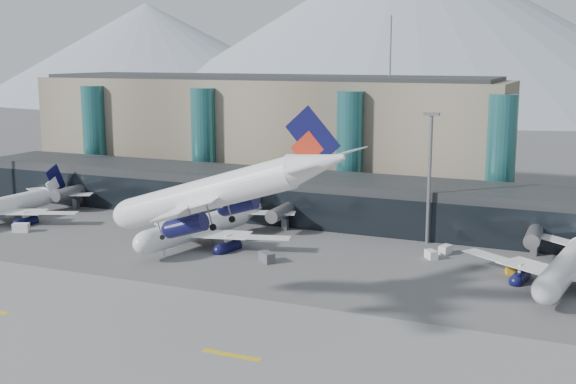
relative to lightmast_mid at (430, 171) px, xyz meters
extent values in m
plane|color=#515154|center=(-30.00, -48.00, -14.42)|extent=(900.00, 900.00, 0.00)
cube|color=slate|center=(-30.00, -63.00, -14.40)|extent=(400.00, 40.00, 0.04)
cube|color=gold|center=(-10.00, -63.00, -14.37)|extent=(8.00, 1.00, 0.02)
cube|color=black|center=(-30.00, 10.00, -9.42)|extent=(170.00, 18.00, 10.00)
cube|color=black|center=(-30.00, 1.10, -10.42)|extent=(170.00, 0.40, 8.00)
cylinder|color=slate|center=(-85.00, -1.00, -10.22)|extent=(2.80, 14.00, 2.80)
cube|color=slate|center=(-85.00, -1.00, -13.22)|extent=(1.20, 1.20, 2.40)
cylinder|color=slate|center=(-30.00, -1.00, -10.22)|extent=(2.80, 14.00, 2.80)
cube|color=slate|center=(-30.00, -1.00, -13.22)|extent=(1.20, 1.20, 2.40)
cylinder|color=slate|center=(20.00, -1.00, -10.22)|extent=(2.80, 14.00, 2.80)
cube|color=slate|center=(20.00, -1.00, -13.22)|extent=(1.20, 1.20, 2.40)
cube|color=gray|center=(-55.00, 42.00, 0.58)|extent=(130.00, 30.00, 30.00)
cube|color=black|center=(-55.00, 42.00, 16.08)|extent=(123.50, 28.00, 1.00)
cylinder|color=#256569|center=(-100.00, 26.00, -0.42)|extent=(6.40, 6.40, 28.00)
cylinder|color=#256569|center=(-65.00, 26.00, -0.42)|extent=(6.40, 6.40, 28.00)
cylinder|color=#256569|center=(-25.00, 26.00, -0.42)|extent=(6.40, 6.40, 28.00)
cylinder|color=#256569|center=(10.00, 26.00, -0.42)|extent=(6.40, 6.40, 28.00)
cylinder|color=slate|center=(-20.00, 42.00, 23.58)|extent=(0.40, 0.40, 16.00)
cone|color=gray|center=(-290.00, 332.00, 23.08)|extent=(320.00, 320.00, 75.00)
cone|color=gray|center=(-90.00, 332.00, 40.58)|extent=(400.00, 400.00, 110.00)
cylinder|color=slate|center=(0.00, 0.00, -1.92)|extent=(0.70, 0.70, 25.00)
cube|color=slate|center=(0.00, 0.00, 10.88)|extent=(3.00, 1.20, 0.60)
cylinder|color=white|center=(-16.74, -53.37, 5.42)|extent=(26.23, 4.74, 4.34)
ellipsoid|color=white|center=(-29.82, -53.17, 5.42)|extent=(6.14, 4.43, 4.34)
cone|color=white|center=(0.08, -53.63, 5.63)|extent=(7.54, 4.45, 4.34)
cube|color=white|center=(-15.01, -62.74, 4.70)|extent=(13.44, 19.65, 0.22)
cylinder|color=#0D0E3B|center=(-16.48, -60.48, 2.49)|extent=(5.27, 2.46, 2.38)
cube|color=white|center=(0.00, -58.86, 5.85)|extent=(7.76, 10.35, 0.17)
cube|color=white|center=(-14.73, -44.06, 4.70)|extent=(13.87, 19.59, 0.22)
cylinder|color=#0D0E3B|center=(-16.26, -46.28, 2.49)|extent=(5.27, 2.46, 2.38)
cube|color=white|center=(0.16, -48.40, 5.85)|extent=(7.97, 10.31, 0.17)
cube|color=#0D0E3B|center=(0.45, -53.64, 9.10)|extent=(6.48, 0.36, 7.63)
cube|color=#B02815|center=(-0.67, -53.62, 7.80)|extent=(4.34, 0.37, 4.17)
cylinder|color=slate|center=(-25.90, -53.23, 2.60)|extent=(0.18, 0.18, 3.47)
cylinder|color=black|center=(-25.90, -53.23, 1.08)|extent=(0.77, 0.29, 0.77)
cylinder|color=black|center=(-15.66, -55.99, 1.08)|extent=(1.00, 0.40, 0.99)
cylinder|color=black|center=(-15.58, -50.79, 1.08)|extent=(1.00, 0.40, 0.99)
cylinder|color=white|center=(-90.29, -17.00, -9.70)|extent=(5.61, 25.77, 4.24)
cone|color=white|center=(-89.41, -0.58, -9.49)|extent=(4.62, 7.52, 4.24)
cube|color=white|center=(-81.08, -15.67, -10.40)|extent=(19.27, 12.58, 0.21)
cylinder|color=#0D0E3B|center=(-83.34, -17.01, -12.56)|extent=(2.60, 5.23, 2.33)
cube|color=white|center=(-84.30, -0.86, -9.27)|extent=(10.15, 7.32, 0.17)
cube|color=white|center=(-94.52, -0.31, -9.27)|extent=(10.02, 8.03, 0.17)
cube|color=#0D0E3B|center=(-89.39, -0.22, -6.09)|extent=(0.59, 6.33, 7.46)
cube|color=white|center=(-89.45, -1.31, -7.37)|extent=(0.52, 4.24, 4.08)
cylinder|color=black|center=(-87.70, -16.04, -13.94)|extent=(0.43, 0.99, 0.97)
cylinder|color=black|center=(-92.77, -15.77, -13.94)|extent=(0.43, 0.99, 0.97)
cylinder|color=white|center=(-40.04, -17.00, -9.47)|extent=(9.22, 27.16, 4.44)
ellipsoid|color=white|center=(-42.47, -30.18, -9.47)|extent=(5.49, 6.92, 4.44)
cone|color=white|center=(-36.92, -0.06, -9.25)|extent=(5.75, 8.33, 4.44)
cube|color=white|center=(-30.28, -16.85, -10.20)|extent=(20.16, 11.11, 0.22)
cylinder|color=#0D0E3B|center=(-32.82, -17.94, -12.47)|extent=(3.37, 5.71, 2.44)
cube|color=white|center=(-31.65, -1.03, -9.03)|extent=(10.64, 6.65, 0.18)
cube|color=white|center=(-49.11, -13.38, -10.20)|extent=(19.37, 16.40, 0.22)
cylinder|color=#0D0E3B|center=(-47.13, -15.31, -12.47)|extent=(3.37, 5.71, 2.44)
cube|color=white|center=(-42.19, 0.91, -9.03)|extent=(10.18, 9.19, 0.18)
cube|color=slate|center=(-36.85, 0.32, -5.70)|extent=(1.46, 6.57, 7.82)
cube|color=white|center=(-37.06, -0.81, -7.03)|extent=(1.11, 4.42, 4.27)
cylinder|color=slate|center=(-41.74, -26.22, -12.36)|extent=(0.18, 0.18, 3.55)
cylinder|color=black|center=(-41.74, -26.22, -13.91)|extent=(0.42, 0.83, 0.79)
cylinder|color=black|center=(-37.21, -16.35, -13.91)|extent=(0.57, 1.07, 1.01)
cylinder|color=black|center=(-42.45, -15.39, -13.91)|extent=(0.57, 1.07, 1.01)
cylinder|color=white|center=(26.44, -17.00, -9.73)|extent=(7.85, 25.71, 4.20)
ellipsoid|color=white|center=(24.59, -29.55, -9.73)|extent=(5.02, 6.44, 4.20)
cube|color=white|center=(17.74, -13.89, -10.43)|extent=(18.52, 15.11, 0.21)
cylinder|color=#0D0E3B|center=(19.68, -15.64, -12.57)|extent=(3.03, 5.36, 2.31)
cube|color=white|center=(23.79, -0.13, -9.31)|extent=(9.74, 8.51, 0.17)
cylinder|color=slate|center=(25.14, -25.79, -12.47)|extent=(0.17, 0.17, 3.36)
cylinder|color=black|center=(25.14, -25.79, -13.94)|extent=(0.37, 0.78, 0.75)
cylinder|color=black|center=(24.10, -15.56, -13.94)|extent=(0.51, 1.00, 0.96)
cube|color=silver|center=(-79.83, -24.62, -13.51)|extent=(3.71, 3.04, 1.83)
cube|color=orange|center=(-43.93, -7.49, -13.61)|extent=(2.62, 3.22, 1.61)
cube|color=#505055|center=(-23.28, -24.48, -13.51)|extent=(3.67, 3.33, 1.82)
cube|color=silver|center=(4.87, -6.45, -13.60)|extent=(2.24, 3.16, 1.63)
cube|color=orange|center=(18.26, -14.20, -13.51)|extent=(3.59, 2.71, 1.81)
cube|color=#505055|center=(-91.68, -12.81, -13.51)|extent=(3.52, 3.55, 1.83)
cube|color=silver|center=(3.13, -10.57, -13.65)|extent=(2.83, 3.01, 1.53)
camera|label=1|loc=(29.48, -136.71, 21.89)|focal=45.00mm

